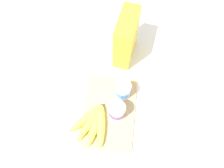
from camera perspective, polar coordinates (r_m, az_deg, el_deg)
ground_plane at (r=1.04m, az=-0.72°, el=-6.94°), size 2.40×2.40×0.00m
cutting_board at (r=1.03m, az=-0.73°, el=-6.82°), size 0.34×0.22×0.01m
cereal_box at (r=1.07m, az=3.45°, el=11.05°), size 0.19×0.10×0.25m
yogurt_cup_front at (r=1.01m, az=2.69°, el=-1.55°), size 0.07×0.07×0.09m
yogurt_cup_back at (r=0.98m, az=1.21°, el=-6.60°), size 0.07×0.07×0.09m
banana_bunch at (r=1.00m, az=-4.59°, el=-9.38°), size 0.19×0.17×0.04m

